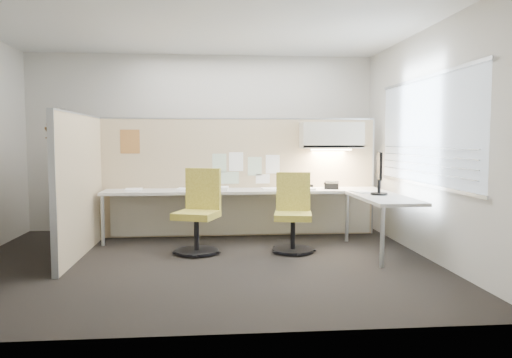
{
  "coord_description": "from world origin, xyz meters",
  "views": [
    {
      "loc": [
        0.12,
        -5.86,
        1.44
      ],
      "look_at": [
        0.73,
        0.8,
        0.92
      ],
      "focal_mm": 35.0,
      "sensor_mm": 36.0,
      "label": 1
    }
  ],
  "objects": [
    {
      "name": "chair_right",
      "position": [
        1.18,
        0.47,
        0.47
      ],
      "size": [
        0.54,
        0.56,
        1.0
      ],
      "rotation": [
        0.0,
        0.0,
        -0.17
      ],
      "color": "black",
      "rests_on": "floor"
    },
    {
      "name": "paper_stack_4",
      "position": [
        1.47,
        1.18,
        0.74
      ],
      "size": [
        0.28,
        0.34,
        0.03
      ],
      "primitive_type": "cube",
      "rotation": [
        0.0,
        0.0,
        0.2
      ],
      "color": "white",
      "rests_on": "desk"
    },
    {
      "name": "chair_left",
      "position": [
        -0.04,
        0.5,
        0.5
      ],
      "size": [
        0.64,
        0.66,
        1.06
      ],
      "rotation": [
        0.0,
        0.0,
        -0.37
      ],
      "color": "black",
      "rests_on": "floor"
    },
    {
      "name": "wall_front",
      "position": [
        0.0,
        -2.25,
        1.4
      ],
      "size": [
        5.5,
        0.02,
        2.8
      ],
      "primitive_type": "cube",
      "color": "beige",
      "rests_on": "ground"
    },
    {
      "name": "coat_hook",
      "position": [
        -1.58,
        -0.28,
        1.42
      ],
      "size": [
        0.18,
        0.43,
        1.3
      ],
      "color": "silver",
      "rests_on": "partition_left"
    },
    {
      "name": "wall_back",
      "position": [
        0.0,
        2.25,
        1.4
      ],
      "size": [
        5.5,
        0.02,
        2.8
      ],
      "primitive_type": "cube",
      "color": "beige",
      "rests_on": "ground"
    },
    {
      "name": "floor",
      "position": [
        0.0,
        0.0,
        -0.01
      ],
      "size": [
        5.5,
        4.5,
        0.01
      ],
      "primitive_type": "cube",
      "color": "black",
      "rests_on": "ground"
    },
    {
      "name": "paper_stack_2",
      "position": [
        0.25,
        1.21,
        0.75
      ],
      "size": [
        0.25,
        0.32,
        0.05
      ],
      "primitive_type": "cube",
      "rotation": [
        0.0,
        0.0,
        -0.08
      ],
      "color": "white",
      "rests_on": "desk"
    },
    {
      "name": "desk",
      "position": [
        0.93,
        1.13,
        0.6
      ],
      "size": [
        4.0,
        2.07,
        0.73
      ],
      "color": "beige",
      "rests_on": "floor"
    },
    {
      "name": "window_pane",
      "position": [
        2.73,
        0.0,
        1.55
      ],
      "size": [
        0.01,
        2.8,
        1.3
      ],
      "primitive_type": "cube",
      "color": "#919CA8",
      "rests_on": "wall_right"
    },
    {
      "name": "partition_left",
      "position": [
        -1.5,
        0.5,
        0.88
      ],
      "size": [
        0.06,
        2.2,
        1.75
      ],
      "primitive_type": "cube",
      "color": "#C7AF89",
      "rests_on": "floor"
    },
    {
      "name": "paper_stack_3",
      "position": [
        0.98,
        1.3,
        0.74
      ],
      "size": [
        0.25,
        0.31,
        0.01
      ],
      "primitive_type": "cube",
      "rotation": [
        0.0,
        0.0,
        0.06
      ],
      "color": "white",
      "rests_on": "desk"
    },
    {
      "name": "overhead_bin",
      "position": [
        1.9,
        1.39,
        1.51
      ],
      "size": [
        0.9,
        0.36,
        0.38
      ],
      "primitive_type": "cube",
      "color": "beige",
      "rests_on": "partition_back"
    },
    {
      "name": "paper_stack_0",
      "position": [
        -0.96,
        1.25,
        0.74
      ],
      "size": [
        0.25,
        0.32,
        0.03
      ],
      "primitive_type": "cube",
      "rotation": [
        0.0,
        0.0,
        0.08
      ],
      "color": "white",
      "rests_on": "desk"
    },
    {
      "name": "partition_back",
      "position": [
        0.55,
        1.6,
        0.88
      ],
      "size": [
        4.1,
        0.06,
        1.75
      ],
      "primitive_type": "cube",
      "color": "#C7AF89",
      "rests_on": "floor"
    },
    {
      "name": "poster",
      "position": [
        -1.05,
        1.57,
        1.42
      ],
      "size": [
        0.28,
        0.0,
        0.35
      ],
      "primitive_type": "cube",
      "color": "orange",
      "rests_on": "partition_back"
    },
    {
      "name": "ceiling",
      "position": [
        0.0,
        0.0,
        2.8
      ],
      "size": [
        5.5,
        4.5,
        0.01
      ],
      "primitive_type": "cube",
      "color": "white",
      "rests_on": "wall_back"
    },
    {
      "name": "monitor",
      "position": [
        2.3,
        0.41,
        1.05
      ],
      "size": [
        0.22,
        0.51,
        0.55
      ],
      "rotation": [
        0.0,
        0.0,
        1.31
      ],
      "color": "black",
      "rests_on": "desk"
    },
    {
      "name": "paper_stack_5",
      "position": [
        2.18,
        0.74,
        0.74
      ],
      "size": [
        0.3,
        0.35,
        0.02
      ],
      "primitive_type": "cube",
      "rotation": [
        0.0,
        0.0,
        0.27
      ],
      "color": "white",
      "rests_on": "desk"
    },
    {
      "name": "wall_right",
      "position": [
        2.75,
        0.0,
        1.4
      ],
      "size": [
        0.02,
        4.5,
        2.8
      ],
      "primitive_type": "cube",
      "color": "beige",
      "rests_on": "ground"
    },
    {
      "name": "stapler",
      "position": [
        1.49,
        1.33,
        0.76
      ],
      "size": [
        0.14,
        0.05,
        0.05
      ],
      "primitive_type": "cube",
      "rotation": [
        0.0,
        0.0,
        0.1
      ],
      "color": "black",
      "rests_on": "desk"
    },
    {
      "name": "paper_stack_1",
      "position": [
        -0.24,
        1.3,
        0.74
      ],
      "size": [
        0.27,
        0.33,
        0.02
      ],
      "primitive_type": "cube",
      "rotation": [
        0.0,
        0.0,
        -0.13
      ],
      "color": "white",
      "rests_on": "desk"
    },
    {
      "name": "phone",
      "position": [
        1.87,
        1.25,
        0.78
      ],
      "size": [
        0.26,
        0.24,
        0.12
      ],
      "rotation": [
        0.0,
        0.0,
        -0.3
      ],
      "color": "black",
      "rests_on": "desk"
    },
    {
      "name": "tape_dispenser",
      "position": [
        1.57,
        1.34,
        0.76
      ],
      "size": [
        0.1,
        0.07,
        0.06
      ],
      "primitive_type": "cube",
      "rotation": [
        0.0,
        0.0,
        0.07
      ],
      "color": "black",
      "rests_on": "desk"
    },
    {
      "name": "pinned_papers",
      "position": [
        0.63,
        1.57,
        1.03
      ],
      "size": [
        1.01,
        0.0,
        0.47
      ],
      "color": "#8CBF8C",
      "rests_on": "partition_back"
    },
    {
      "name": "task_light_strip",
      "position": [
        1.9,
        1.39,
        1.3
      ],
      "size": [
        0.6,
        0.06,
        0.02
      ],
      "primitive_type": "cube",
      "color": "#FFEABF",
      "rests_on": "overhead_bin"
    }
  ]
}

